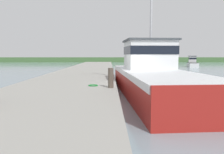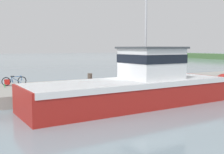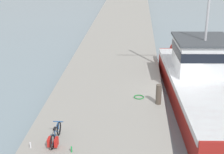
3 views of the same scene
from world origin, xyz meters
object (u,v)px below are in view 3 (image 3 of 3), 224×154
object	(u,v)px
fishing_boat_main	(203,82)
mooring_post	(159,94)
water_bottle_on_curb	(72,149)
water_bottle_by_bike	(30,145)
bicycle_touring	(55,137)

from	to	relation	value
fishing_boat_main	mooring_post	bearing A→B (deg)	-145.71
water_bottle_on_curb	water_bottle_by_bike	distance (m)	1.73
water_bottle_on_curb	water_bottle_by_bike	bearing A→B (deg)	173.62
fishing_boat_main	water_bottle_on_curb	distance (m)	9.20
water_bottle_on_curb	fishing_boat_main	bearing A→B (deg)	47.12
fishing_boat_main	mooring_post	world-z (taller)	fishing_boat_main
bicycle_touring	mooring_post	bearing A→B (deg)	43.88
fishing_boat_main	mooring_post	size ratio (longest dim) A/B	14.07
bicycle_touring	water_bottle_by_bike	size ratio (longest dim) A/B	7.02
water_bottle_on_curb	bicycle_touring	bearing A→B (deg)	143.89
fishing_boat_main	bicycle_touring	bearing A→B (deg)	-142.44
water_bottle_by_bike	mooring_post	bearing A→B (deg)	40.09
fishing_boat_main	mooring_post	xyz separation A→B (m)	(-2.60, -2.02, 0.04)
mooring_post	water_bottle_on_curb	world-z (taller)	mooring_post
mooring_post	water_bottle_by_bike	world-z (taller)	mooring_post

